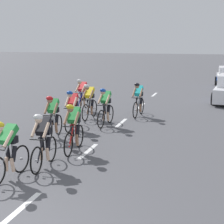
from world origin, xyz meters
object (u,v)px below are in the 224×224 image
at_px(cyclist_fourth, 53,116).
at_px(cyclist_third, 74,127).
at_px(cyclist_second, 43,139).
at_px(cyclist_seventh, 89,101).
at_px(cyclist_fifth, 73,109).
at_px(cyclist_sixth, 105,106).
at_px(cyclist_lead, 8,149).
at_px(cyclist_ninth, 82,94).
at_px(cyclist_eighth, 138,99).

bearing_deg(cyclist_fourth, cyclist_third, -44.36).
xyz_separation_m(cyclist_second, cyclist_seventh, (-0.90, 6.07, 0.00)).
distance_m(cyclist_fifth, cyclist_sixth, 1.38).
bearing_deg(cyclist_third, cyclist_fourth, 135.64).
bearing_deg(cyclist_sixth, cyclist_seventh, 135.78).
bearing_deg(cyclist_seventh, cyclist_lead, -86.38).
relative_size(cyclist_second, cyclist_third, 1.00).
relative_size(cyclist_lead, cyclist_seventh, 1.00).
distance_m(cyclist_third, cyclist_fourth, 1.78).
xyz_separation_m(cyclist_lead, cyclist_ninth, (-1.43, 8.77, 0.00)).
distance_m(cyclist_third, cyclist_sixth, 3.54).
bearing_deg(cyclist_fifth, cyclist_sixth, 43.58).
height_order(cyclist_fourth, cyclist_ninth, same).
height_order(cyclist_lead, cyclist_fifth, same).
relative_size(cyclist_fifth, cyclist_seventh, 1.00).
bearing_deg(cyclist_eighth, cyclist_second, -98.10).
relative_size(cyclist_third, cyclist_eighth, 1.00).
height_order(cyclist_second, cyclist_eighth, same).
relative_size(cyclist_fourth, cyclist_fifth, 1.00).
relative_size(cyclist_fourth, cyclist_sixth, 1.00).
height_order(cyclist_fifth, cyclist_seventh, same).
bearing_deg(cyclist_fourth, cyclist_seventh, 87.70).
xyz_separation_m(cyclist_second, cyclist_sixth, (0.15, 5.06, 0.00)).
xyz_separation_m(cyclist_second, cyclist_ninth, (-1.88, 7.78, 0.00)).
xyz_separation_m(cyclist_second, cyclist_third, (0.24, 1.52, 0.00)).
xyz_separation_m(cyclist_fourth, cyclist_eighth, (2.05, 4.41, 0.00)).
height_order(cyclist_lead, cyclist_fourth, same).
bearing_deg(cyclist_eighth, cyclist_seventh, -150.16).
height_order(cyclist_seventh, cyclist_ninth, same).
bearing_deg(cyclist_third, cyclist_lead, -105.38).
height_order(cyclist_third, cyclist_sixth, same).
distance_m(cyclist_lead, cyclist_third, 2.60).
xyz_separation_m(cyclist_fifth, cyclist_ninth, (-1.03, 3.68, 0.00)).
relative_size(cyclist_third, cyclist_fifth, 1.00).
bearing_deg(cyclist_second, cyclist_seventh, 98.41).
bearing_deg(cyclist_fifth, cyclist_lead, -85.45).
bearing_deg(cyclist_second, cyclist_fourth, 110.46).
distance_m(cyclist_eighth, cyclist_ninth, 2.97).
bearing_deg(cyclist_second, cyclist_lead, -114.46).
bearing_deg(cyclist_lead, cyclist_seventh, 93.62).
relative_size(cyclist_second, cyclist_fifth, 1.00).
distance_m(cyclist_fifth, cyclist_seventh, 1.97).
distance_m(cyclist_sixth, cyclist_eighth, 2.29).
bearing_deg(cyclist_second, cyclist_third, 81.02).
xyz_separation_m(cyclist_third, cyclist_sixth, (-0.09, 3.54, 0.00)).
distance_m(cyclist_fifth, cyclist_ninth, 3.82).
distance_m(cyclist_third, cyclist_fifth, 2.80).
bearing_deg(cyclist_seventh, cyclist_sixth, -44.22).
relative_size(cyclist_sixth, cyclist_seventh, 1.00).
height_order(cyclist_fourth, cyclist_sixth, same).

